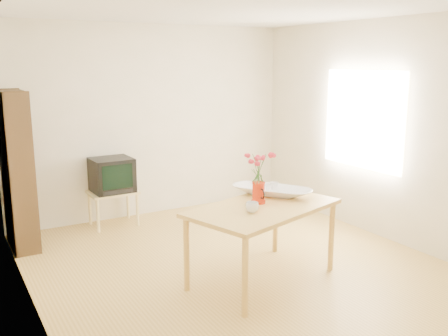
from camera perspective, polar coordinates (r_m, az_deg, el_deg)
room at (r=4.97m, az=2.00°, el=2.82°), size 4.50×4.50×4.50m
table at (r=4.81m, az=4.48°, el=-5.23°), size 1.64×1.22×0.75m
tv_stand at (r=6.63m, az=-12.58°, el=-3.21°), size 0.60×0.45×0.46m
bookshelf at (r=6.08m, az=-22.47°, el=-0.82°), size 0.28×0.70×1.80m
pitcher at (r=4.86m, az=3.95°, el=-2.91°), size 0.14×0.22×0.21m
flowers at (r=4.80m, az=4.01°, el=0.25°), size 0.24×0.24×0.34m
mug at (r=4.57m, az=3.23°, el=-4.51°), size 0.17×0.17×0.09m
bowl at (r=5.12m, az=5.51°, el=-0.38°), size 0.74×0.74×0.50m
teacup_a at (r=5.11m, az=5.13°, el=-1.00°), size 0.09×0.09×0.06m
teacup_b at (r=5.17m, az=5.78°, el=-0.79°), size 0.08×0.08×0.07m
television at (r=6.58m, az=-12.74°, el=-0.70°), size 0.51×0.48×0.43m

